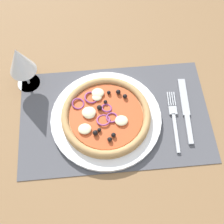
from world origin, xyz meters
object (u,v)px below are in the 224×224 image
pizza (106,115)px  wine_glass (20,62)px  fork (174,118)px  plate (106,118)px  knife (186,109)px

pizza → wine_glass: bearing=146.7°
fork → wine_glass: wine_glass is taller
plate → fork: bearing=-3.8°
pizza → fork: bearing=-4.0°
plate → wine_glass: (-21.03, 13.82, 9.08)cm
wine_glass → pizza: bearing=-33.3°
pizza → wine_glass: size_ratio=1.58×
pizza → wine_glass: wine_glass is taller
fork → knife: knife is taller
plate → pizza: pizza is taller
plate → wine_glass: wine_glass is taller
pizza → knife: size_ratio=1.17×
plate → fork: (18.11, -1.22, -0.35)cm
wine_glass → knife: bearing=-16.7°
fork → wine_glass: size_ratio=1.21×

